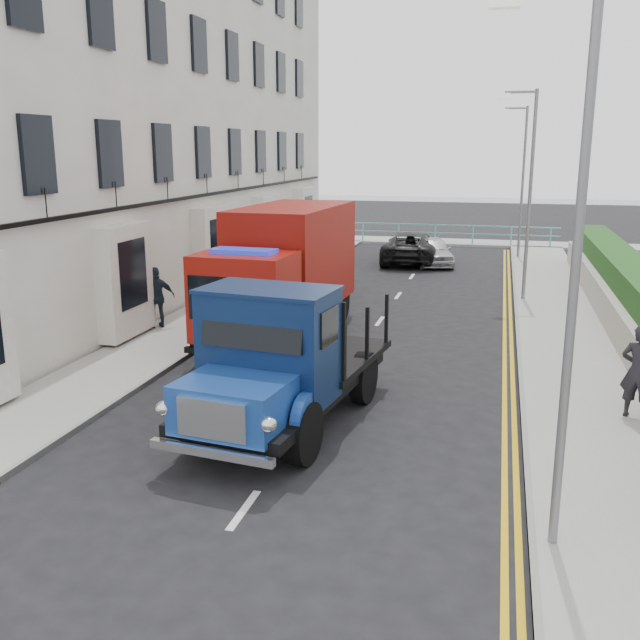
# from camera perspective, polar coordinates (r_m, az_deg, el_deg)

# --- Properties ---
(ground) EXTENTS (120.00, 120.00, 0.00)m
(ground) POSITION_cam_1_polar(r_m,az_deg,el_deg) (12.53, -2.91, -10.70)
(ground) COLOR black
(ground) RESTS_ON ground
(pavement_west) EXTENTS (2.40, 38.00, 0.12)m
(pavement_west) POSITION_cam_1_polar(r_m,az_deg,el_deg) (22.27, -8.95, 0.23)
(pavement_west) COLOR gray
(pavement_west) RESTS_ON ground
(pavement_east) EXTENTS (2.60, 38.00, 0.12)m
(pavement_east) POSITION_cam_1_polar(r_m,az_deg,el_deg) (20.63, 19.00, -1.44)
(pavement_east) COLOR gray
(pavement_east) RESTS_ON ground
(promenade) EXTENTS (30.00, 2.50, 0.12)m
(promenade) POSITION_cam_1_polar(r_m,az_deg,el_deg) (40.37, 9.28, 6.20)
(promenade) COLOR gray
(promenade) RESTS_ON ground
(sea_plane) EXTENTS (120.00, 120.00, 0.00)m
(sea_plane) POSITION_cam_1_polar(r_m,az_deg,el_deg) (71.17, 11.54, 9.20)
(sea_plane) COLOR slate
(sea_plane) RESTS_ON ground
(terrace_west) EXTENTS (6.31, 30.20, 14.25)m
(terrace_west) POSITION_cam_1_polar(r_m,az_deg,el_deg) (27.22, -14.78, 17.44)
(terrace_west) COLOR silver
(terrace_west) RESTS_ON ground
(seafront_railing) EXTENTS (13.00, 0.08, 1.11)m
(seafront_railing) POSITION_cam_1_polar(r_m,az_deg,el_deg) (39.51, 9.20, 6.81)
(seafront_railing) COLOR #59B2A5
(seafront_railing) RESTS_ON ground
(lamp_near) EXTENTS (1.23, 0.18, 7.00)m
(lamp_near) POSITION_cam_1_polar(r_m,az_deg,el_deg) (9.01, 19.11, 5.49)
(lamp_near) COLOR slate
(lamp_near) RESTS_ON ground
(lamp_mid) EXTENTS (1.23, 0.18, 7.00)m
(lamp_mid) POSITION_cam_1_polar(r_m,az_deg,el_deg) (24.94, 16.22, 10.43)
(lamp_mid) COLOR slate
(lamp_mid) RESTS_ON ground
(lamp_far) EXTENTS (1.23, 0.18, 7.00)m
(lamp_far) POSITION_cam_1_polar(r_m,az_deg,el_deg) (34.93, 15.74, 11.23)
(lamp_far) COLOR slate
(lamp_far) RESTS_ON ground
(bedford_lorry) EXTENTS (2.97, 6.01, 2.74)m
(bedford_lorry) POSITION_cam_1_polar(r_m,az_deg,el_deg) (12.94, -3.70, -3.92)
(bedford_lorry) COLOR black
(bedford_lorry) RESTS_ON ground
(red_lorry) EXTENTS (2.66, 6.94, 3.58)m
(red_lorry) POSITION_cam_1_polar(r_m,az_deg,el_deg) (19.60, -2.90, 4.06)
(red_lorry) COLOR black
(red_lorry) RESTS_ON ground
(parked_car_front) EXTENTS (2.06, 4.60, 1.53)m
(parked_car_front) POSITION_cam_1_polar(r_m,az_deg,el_deg) (18.48, -5.19, -0.17)
(parked_car_front) COLOR black
(parked_car_front) RESTS_ON ground
(parked_car_mid) EXTENTS (1.61, 4.43, 1.45)m
(parked_car_mid) POSITION_cam_1_polar(r_m,az_deg,el_deg) (19.39, -4.24, 0.38)
(parked_car_mid) COLOR #576CBA
(parked_car_mid) RESTS_ON ground
(parked_car_rear) EXTENTS (2.26, 4.53, 1.26)m
(parked_car_rear) POSITION_cam_1_polar(r_m,az_deg,el_deg) (25.57, 0.37, 3.43)
(parked_car_rear) COLOR #B6B7BB
(parked_car_rear) RESTS_ON ground
(seafront_car_left) EXTENTS (2.58, 5.26, 1.44)m
(seafront_car_left) POSITION_cam_1_polar(r_m,az_deg,el_deg) (33.09, 7.31, 5.81)
(seafront_car_left) COLOR black
(seafront_car_left) RESTS_ON ground
(seafront_car_right) EXTENTS (2.45, 4.02, 1.28)m
(seafront_car_right) POSITION_cam_1_polar(r_m,az_deg,el_deg) (32.57, 8.96, 5.49)
(seafront_car_right) COLOR #B6B7BB
(seafront_car_right) RESTS_ON ground
(pedestrian_east_near) EXTENTS (0.79, 0.67, 1.84)m
(pedestrian_east_near) POSITION_cam_1_polar(r_m,az_deg,el_deg) (14.77, 24.15, -3.78)
(pedestrian_east_near) COLOR black
(pedestrian_east_near) RESTS_ON pavement_east
(pedestrian_west_near) EXTENTS (1.06, 0.98, 1.75)m
(pedestrian_west_near) POSITION_cam_1_polar(r_m,az_deg,el_deg) (20.87, -12.92, 1.78)
(pedestrian_west_near) COLOR #19232D
(pedestrian_west_near) RESTS_ON pavement_west
(pedestrian_west_far) EXTENTS (0.76, 0.50, 1.54)m
(pedestrian_west_far) POSITION_cam_1_polar(r_m,az_deg,el_deg) (23.46, -5.50, 3.08)
(pedestrian_west_far) COLOR #483F34
(pedestrian_west_far) RESTS_ON pavement_west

